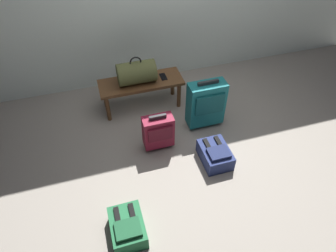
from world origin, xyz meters
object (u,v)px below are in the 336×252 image
object	(u,v)px
bench	(141,85)
cell_phone	(163,77)
backpack_green	(128,228)
suitcase_small_burgundy	(158,131)
duffel_bag_olive	(136,73)
suitcase_upright_teal	(206,103)
backpack_navy	(215,154)

from	to	relation	value
bench	cell_phone	distance (m)	0.29
cell_phone	backpack_green	distance (m)	1.83
suitcase_small_burgundy	backpack_green	world-z (taller)	suitcase_small_burgundy
bench	duffel_bag_olive	xyz separation A→B (m)	(-0.04, -0.00, 0.19)
suitcase_small_burgundy	backpack_green	xyz separation A→B (m)	(-0.52, -0.89, -0.15)
suitcase_upright_teal	bench	bearing A→B (deg)	139.18
duffel_bag_olive	backpack_green	bearing A→B (deg)	-105.98
suitcase_upright_teal	backpack_navy	size ratio (longest dim) A/B	1.65
backpack_navy	backpack_green	xyz separation A→B (m)	(-1.03, -0.53, 0.00)
suitcase_upright_teal	cell_phone	bearing A→B (deg)	122.09
cell_phone	suitcase_upright_teal	world-z (taller)	suitcase_upright_teal
bench	duffel_bag_olive	size ratio (longest dim) A/B	2.27
suitcase_upright_teal	suitcase_small_burgundy	size ratio (longest dim) A/B	1.36
duffel_bag_olive	suitcase_small_burgundy	size ratio (longest dim) A/B	0.96
bench	backpack_green	distance (m)	1.71
backpack_green	backpack_navy	bearing A→B (deg)	27.38
bench	backpack_navy	world-z (taller)	bench
bench	backpack_navy	distance (m)	1.23
bench	backpack_navy	xyz separation A→B (m)	(0.53, -1.09, -0.23)
duffel_bag_olive	bench	bearing A→B (deg)	0.00
suitcase_upright_teal	duffel_bag_olive	bearing A→B (deg)	141.02
suitcase_upright_teal	backpack_green	size ratio (longest dim) A/B	1.65
suitcase_upright_teal	backpack_navy	bearing A→B (deg)	-99.93
bench	suitcase_small_burgundy	xyz separation A→B (m)	(0.01, -0.73, -0.09)
duffel_bag_olive	suitcase_small_burgundy	xyz separation A→B (m)	(0.05, -0.73, -0.28)
cell_phone	suitcase_upright_teal	distance (m)	0.65
suitcase_upright_teal	suitcase_small_burgundy	bearing A→B (deg)	-162.65
duffel_bag_olive	suitcase_small_burgundy	world-z (taller)	duffel_bag_olive
cell_phone	suitcase_upright_teal	bearing A→B (deg)	-57.91
suitcase_upright_teal	backpack_green	world-z (taller)	suitcase_upright_teal
duffel_bag_olive	backpack_navy	world-z (taller)	duffel_bag_olive
bench	cell_phone	size ratio (longest dim) A/B	6.94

